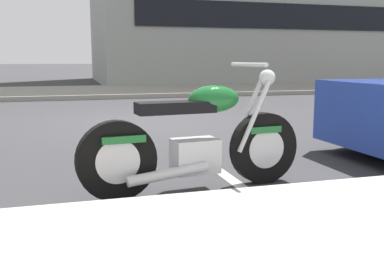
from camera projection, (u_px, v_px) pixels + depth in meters
The scene contains 3 objects.
ground_plane at pixel (151, 121), 8.27m from camera, with size 260.00×260.00×0.00m, color #333335.
parking_stall_stripe at pixel (231, 180), 4.22m from camera, with size 0.12×2.20×0.01m, color silver.
parked_motorcycle at pixel (197, 142), 3.82m from camera, with size 2.07×0.62×1.13m.
Camera 1 is at (-1.50, -8.09, 1.16)m, focal length 40.59 mm.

